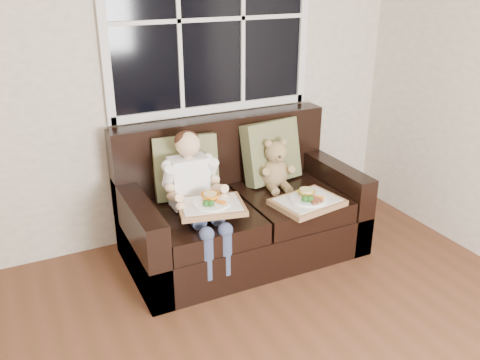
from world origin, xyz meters
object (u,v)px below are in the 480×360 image
child (194,187)px  teddy_bear (276,167)px  tray_left (211,205)px  tray_right (308,201)px  loveseat (239,212)px

child → teddy_bear: (0.71, 0.15, -0.04)m
teddy_bear → tray_left: bearing=-142.8°
teddy_bear → tray_right: teddy_bear is taller
loveseat → tray_left: bearing=-139.1°
teddy_bear → tray_right: 0.41m
loveseat → child: bearing=-163.3°
child → tray_left: 0.20m
tray_left → teddy_bear: bearing=39.0°
tray_right → loveseat: bearing=125.2°
teddy_bear → tray_left: (-0.67, -0.34, -0.03)m
loveseat → teddy_bear: size_ratio=4.37×
child → tray_left: child is taller
loveseat → tray_left: loveseat is taller
tray_left → tray_right: size_ratio=0.95×
tray_left → child: bearing=114.9°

